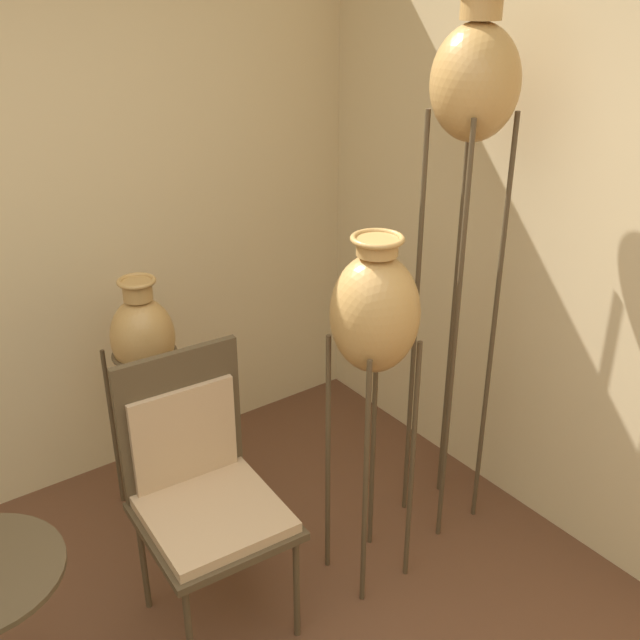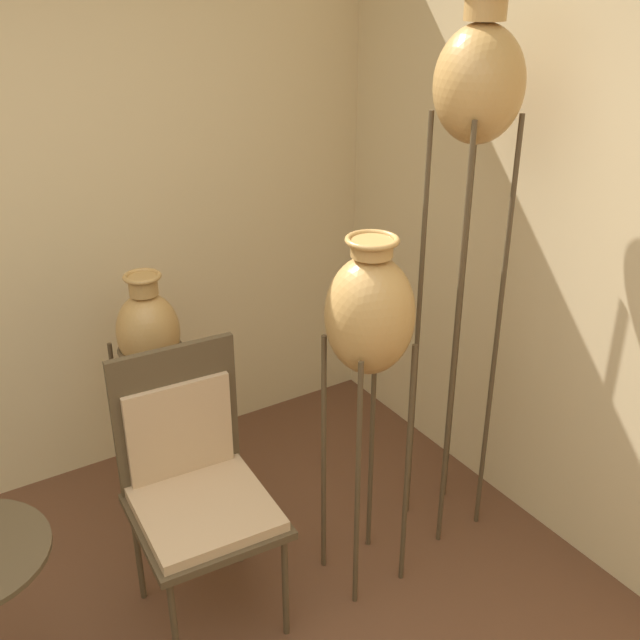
% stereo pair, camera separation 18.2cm
% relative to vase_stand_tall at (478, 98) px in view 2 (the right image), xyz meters
% --- Properties ---
extents(vase_stand_tall, '(0.32, 0.32, 2.21)m').
position_rel_vase_stand_tall_xyz_m(vase_stand_tall, '(0.00, 0.00, 0.00)').
color(vase_stand_tall, '#473823').
rests_on(vase_stand_tall, ground_plane).
extents(vase_stand_medium, '(0.32, 0.32, 1.46)m').
position_rel_vase_stand_tall_xyz_m(vase_stand_medium, '(-0.51, -0.09, -0.69)').
color(vase_stand_medium, '#473823').
rests_on(vase_stand_medium, ground_plane).
extents(vase_stand_short, '(0.29, 0.29, 1.14)m').
position_rel_vase_stand_tall_xyz_m(vase_stand_short, '(-1.01, 0.80, -0.99)').
color(vase_stand_short, '#473823').
rests_on(vase_stand_short, ground_plane).
extents(chair, '(0.52, 0.54, 1.06)m').
position_rel_vase_stand_tall_xyz_m(chair, '(-1.12, 0.13, -1.26)').
color(chair, '#473823').
rests_on(chair, ground_plane).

